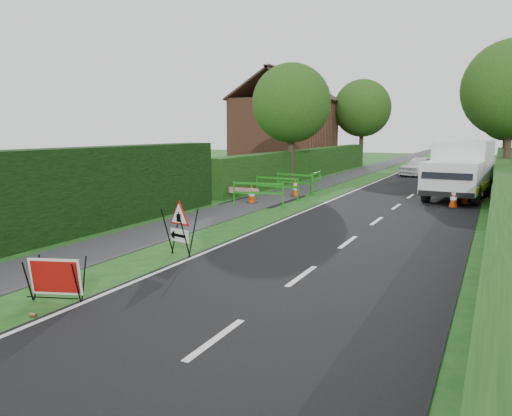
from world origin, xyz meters
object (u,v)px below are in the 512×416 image
(works_van, at_px, (460,168))
(hatchback_car, at_px, (421,166))
(red_rect_sign, at_px, (55,278))
(triangle_sign, at_px, (178,224))

(works_van, relative_size, hatchback_car, 1.49)
(red_rect_sign, height_order, hatchback_car, hatchback_car)
(triangle_sign, bearing_deg, hatchback_car, 99.81)
(red_rect_sign, relative_size, hatchback_car, 0.27)
(red_rect_sign, relative_size, works_van, 0.18)
(works_van, xyz_separation_m, hatchback_car, (-3.10, 10.95, -0.69))
(triangle_sign, relative_size, hatchback_car, 0.30)
(red_rect_sign, xyz_separation_m, hatchback_car, (2.24, 28.51, 0.20))
(works_van, distance_m, hatchback_car, 11.40)
(triangle_sign, xyz_separation_m, works_van, (5.28, 13.90, 0.55))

